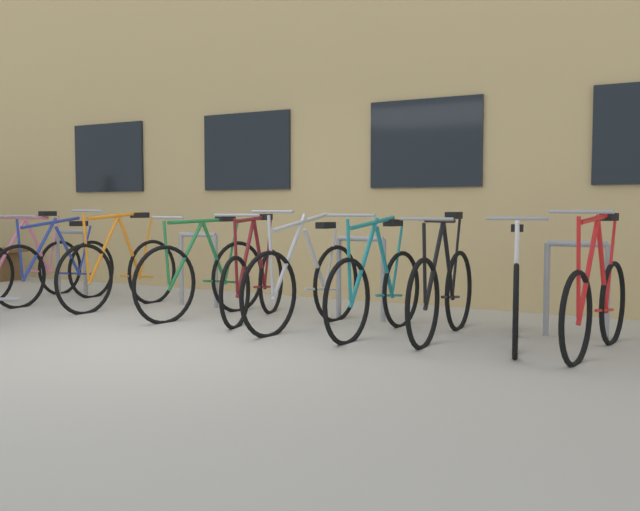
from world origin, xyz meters
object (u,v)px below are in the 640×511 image
Objects in this scene: bicycle_maroon at (254,281)px; bicycle_black at (442,291)px; bicycle_pink at (26,266)px; bicycle_green at (204,276)px; bicycle_orange at (120,271)px; bicycle_teal at (376,289)px; bicycle_white at (516,296)px; bicycle_blue at (57,269)px; bicycle_silver at (305,284)px; bicycle_red at (596,302)px.

bicycle_black reaches higher than bicycle_maroon.
bicycle_pink reaches higher than bicycle_maroon.
bicycle_orange is (-1.18, 0.04, -0.00)m from bicycle_green.
bicycle_green is at bearing 178.07° from bicycle_teal.
bicycle_white is (2.54, -0.02, 0.01)m from bicycle_maroon.
bicycle_silver reaches higher than bicycle_blue.
bicycle_blue is 1.04× the size of bicycle_black.
bicycle_maroon is at bearing 8.15° from bicycle_green.
bicycle_black is (-0.61, -0.01, 0.01)m from bicycle_white.
bicycle_black is (3.66, 0.01, -0.01)m from bicycle_orange.
bicycle_pink is (-6.47, 0.09, 0.00)m from bicycle_red.
bicycle_silver is at bearing -173.86° from bicycle_black.
bicycle_orange reaches higher than bicycle_black.
bicycle_red is 6.47m from bicycle_pink.
bicycle_black is at bearing 6.14° from bicycle_silver.
bicycle_silver reaches higher than bicycle_teal.
bicycle_green is 0.99× the size of bicycle_blue.
bicycle_orange is 1.59m from bicycle_pink.
bicycle_teal is at bearing -6.04° from bicycle_maroon.
bicycle_teal is at bearing -173.90° from bicycle_white.
bicycle_maroon is (-0.67, 0.17, -0.02)m from bicycle_silver.
bicycle_teal reaches higher than bicycle_white.
bicycle_blue is 1.09× the size of bicycle_maroon.
bicycle_blue is at bearing 179.24° from bicycle_green.
bicycle_black reaches higher than bicycle_teal.
bicycle_red is 1.78m from bicycle_teal.
bicycle_blue is 0.98× the size of bicycle_silver.
bicycle_blue is 4.09m from bicycle_teal.
bicycle_pink is at bearing 178.20° from bicycle_orange.
bicycle_teal is (0.70, 0.02, -0.01)m from bicycle_silver.
bicycle_pink is (-3.32, 0.01, 0.01)m from bicycle_maroon.
bicycle_red reaches higher than bicycle_green.
bicycle_silver is 0.69m from bicycle_maroon.
bicycle_teal reaches higher than bicycle_maroon.
bicycle_white is at bearing 6.10° from bicycle_teal.
bicycle_silver is 1.05× the size of bicycle_teal.
bicycle_orange is 1.02× the size of bicycle_white.
bicycle_teal is at bearing -1.99° from bicycle_orange.
bicycle_pink reaches higher than bicycle_blue.
bicycle_white is (5.25, 0.03, 0.00)m from bicycle_blue.
bicycle_orange is 0.98× the size of bicycle_blue.
bicycle_red is at bearing -0.24° from bicycle_blue.
bicycle_orange reaches higher than bicycle_white.
bicycle_black is (1.93, -0.03, 0.02)m from bicycle_maroon.
bicycle_red is 0.98× the size of bicycle_black.
bicycle_blue is 1.03× the size of bicycle_teal.
bicycle_white is at bearing 174.74° from bicycle_red.
bicycle_orange reaches higher than bicycle_maroon.
bicycle_blue is 1.00× the size of bicycle_pink.
bicycle_orange is (-4.89, 0.04, 0.02)m from bicycle_red.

